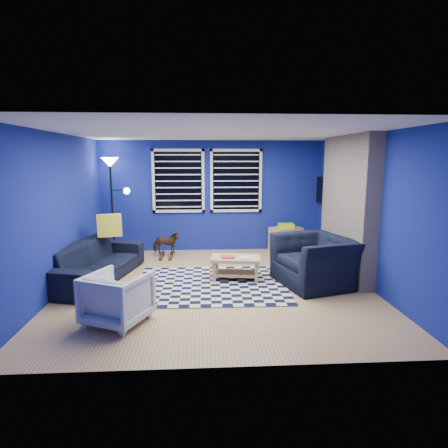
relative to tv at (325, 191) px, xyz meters
name	(u,v)px	position (x,y,z in m)	size (l,w,h in m)	color
floor	(217,285)	(-2.45, -2.00, -1.40)	(5.00, 5.00, 0.00)	tan
ceiling	(216,132)	(-2.45, -2.00, 1.10)	(5.00, 5.00, 0.00)	white
wall_back	(212,196)	(-2.45, 0.50, -0.15)	(5.00, 5.00, 0.00)	navy
wall_left	(58,213)	(-4.95, -2.00, -0.15)	(5.00, 5.00, 0.00)	navy
wall_right	(367,210)	(0.05, -2.00, -0.15)	(5.00, 5.00, 0.00)	navy
fireplace	(347,210)	(-0.09, -1.50, -0.20)	(0.65, 2.00, 2.50)	gray
window_left	(178,181)	(-3.20, 0.46, 0.20)	(1.17, 0.06, 1.42)	black
window_right	(236,181)	(-1.90, 0.46, 0.20)	(1.17, 0.06, 1.42)	black
tv	(325,191)	(0.00, 0.00, 0.00)	(0.07, 1.00, 0.58)	black
rug	(211,284)	(-2.55, -1.97, -1.39)	(2.50, 2.00, 0.02)	black
sofa	(95,261)	(-4.55, -1.57, -1.07)	(0.89, 2.28, 0.66)	black
armchair_big	(315,261)	(-0.80, -2.04, -1.00)	(1.09, 1.25, 0.81)	black
armchair_bent	(118,298)	(-3.77, -3.36, -1.06)	(0.72, 0.74, 0.67)	gray
rocking_horse	(166,243)	(-3.45, -0.12, -1.09)	(0.57, 0.26, 0.48)	#402114
coffee_table	(236,263)	(-2.10, -1.71, -1.10)	(0.92, 0.61, 0.43)	tan
cabinet	(286,239)	(-0.77, 0.25, -1.11)	(0.77, 0.64, 0.64)	tan
floor_lamp	(112,176)	(-4.57, 0.09, 0.34)	(0.58, 0.36, 2.12)	black
throw_pillow	(109,225)	(-4.40, -1.04, -0.53)	(0.44, 0.13, 0.42)	yellow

